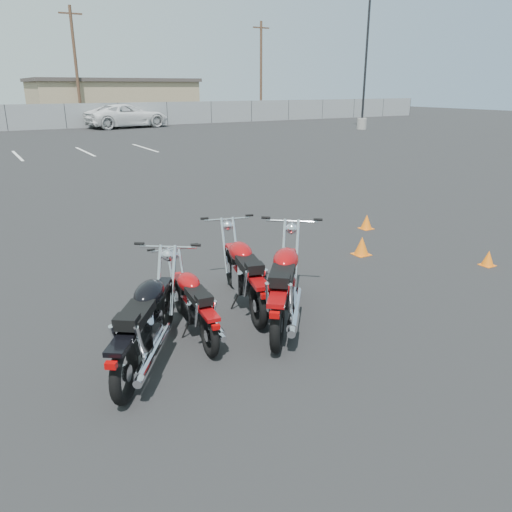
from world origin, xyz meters
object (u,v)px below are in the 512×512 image
motorcycle_third_red (245,273)px  white_van (127,109)px  motorcycle_rear_red (285,285)px  motorcycle_front_red (194,303)px  motorcycle_second_black (147,322)px

motorcycle_third_red → white_van: bearing=75.9°
motorcycle_third_red → motorcycle_rear_red: bearing=-74.9°
motorcycle_rear_red → white_van: (8.15, 33.92, 0.84)m
motorcycle_front_red → white_van: bearing=74.5°
motorcycle_rear_red → motorcycle_second_black: bearing=-177.4°
motorcycle_second_black → white_van: 35.47m
motorcycle_front_red → motorcycle_rear_red: 1.21m
motorcycle_front_red → motorcycle_second_black: size_ratio=0.90×
motorcycle_second_black → motorcycle_rear_red: (1.91, 0.09, 0.03)m
motorcycle_second_black → motorcycle_front_red: bearing=28.0°
motorcycle_rear_red → white_van: white_van is taller
motorcycle_front_red → motorcycle_third_red: size_ratio=0.85×
white_van → motorcycle_rear_red: bearing=158.3°
motorcycle_front_red → motorcycle_rear_red: bearing=-14.7°
motorcycle_third_red → white_van: size_ratio=0.30×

